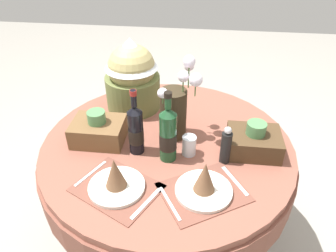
# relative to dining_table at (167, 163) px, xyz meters

# --- Properties ---
(ground) EXTENTS (8.00, 8.00, 0.00)m
(ground) POSITION_rel_dining_table_xyz_m (0.00, 0.00, -0.61)
(ground) COLOR #9E998E
(dining_table) EXTENTS (1.29, 1.29, 0.74)m
(dining_table) POSITION_rel_dining_table_xyz_m (0.00, 0.00, 0.00)
(dining_table) COLOR brown
(dining_table) RESTS_ON ground
(place_setting_left) EXTENTS (0.42, 0.39, 0.16)m
(place_setting_left) POSITION_rel_dining_table_xyz_m (-0.18, -0.34, 0.18)
(place_setting_left) COLOR brown
(place_setting_left) RESTS_ON dining_table
(place_setting_right) EXTENTS (0.43, 0.40, 0.16)m
(place_setting_right) POSITION_rel_dining_table_xyz_m (0.19, -0.32, 0.18)
(place_setting_right) COLOR brown
(place_setting_right) RESTS_ON dining_table
(flower_vase) EXTENTS (0.20, 0.27, 0.43)m
(flower_vase) POSITION_rel_dining_table_xyz_m (0.03, 0.07, 0.30)
(flower_vase) COLOR #332819
(flower_vase) RESTS_ON dining_table
(wine_bottle_left) EXTENTS (0.07, 0.07, 0.33)m
(wine_bottle_left) POSITION_rel_dining_table_xyz_m (-0.14, -0.08, 0.26)
(wine_bottle_left) COLOR black
(wine_bottle_left) RESTS_ON dining_table
(wine_bottle_centre) EXTENTS (0.08, 0.08, 0.35)m
(wine_bottle_centre) POSITION_rel_dining_table_xyz_m (0.02, -0.12, 0.28)
(wine_bottle_centre) COLOR #194223
(wine_bottle_centre) RESTS_ON dining_table
(tumbler_mid) EXTENTS (0.07, 0.07, 0.10)m
(tumbler_mid) POSITION_rel_dining_table_xyz_m (0.11, -0.07, 0.19)
(tumbler_mid) COLOR silver
(tumbler_mid) RESTS_ON dining_table
(pepper_mill) EXTENTS (0.05, 0.05, 0.20)m
(pepper_mill) POSITION_rel_dining_table_xyz_m (0.28, -0.11, 0.23)
(pepper_mill) COLOR black
(pepper_mill) RESTS_ON dining_table
(gift_tub_back_left) EXTENTS (0.31, 0.31, 0.42)m
(gift_tub_back_left) POSITION_rel_dining_table_xyz_m (-0.24, 0.33, 0.36)
(gift_tub_back_left) COLOR olive
(gift_tub_back_left) RESTS_ON dining_table
(woven_basket_side_left) EXTENTS (0.26, 0.20, 0.17)m
(woven_basket_side_left) POSITION_rel_dining_table_xyz_m (-0.34, -0.02, 0.20)
(woven_basket_side_left) COLOR brown
(woven_basket_side_left) RESTS_ON dining_table
(woven_basket_side_right) EXTENTS (0.25, 0.20, 0.16)m
(woven_basket_side_right) POSITION_rel_dining_table_xyz_m (0.42, -0.02, 0.20)
(woven_basket_side_right) COLOR #47331E
(woven_basket_side_right) RESTS_ON dining_table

